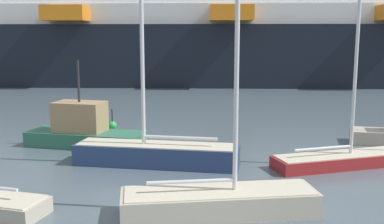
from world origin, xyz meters
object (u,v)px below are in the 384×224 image
Objects in this scene: sailboat_2 at (219,199)px; fishing_boat_1 at (84,130)px; sailboat_3 at (341,156)px; cruise_ship at (226,24)px; sailboat_5 at (156,151)px; channel_buoy_2 at (112,125)px.

sailboat_2 reaches higher than fishing_boat_1.
sailboat_2 is 0.92× the size of sailboat_3.
sailboat_5 is at bearing -96.59° from cruise_ship.
cruise_ship is at bearing -92.02° from fishing_boat_1.
sailboat_2 is 1.43× the size of fishing_boat_1.
sailboat_3 is 7.82× the size of channel_buoy_2.
channel_buoy_2 is (0.86, 4.06, -0.55)m from fishing_boat_1.
sailboat_5 reaches higher than sailboat_3.
sailboat_2 reaches higher than channel_buoy_2.
sailboat_5 is 38.47m from cruise_ship.
sailboat_5 is at bearing 161.82° from sailboat_3.
fishing_boat_1 is 5.03× the size of channel_buoy_2.
channel_buoy_2 is at bearing 128.64° from sailboat_3.
sailboat_3 is at bearing -172.04° from sailboat_5.
fishing_boat_1 is at bearing -103.73° from cruise_ship.
fishing_boat_1 is at bearing -101.92° from channel_buoy_2.
sailboat_5 is 9.21× the size of channel_buoy_2.
sailboat_2 is 7.16× the size of channel_buoy_2.
sailboat_2 is at bearing -92.35° from cruise_ship.
cruise_ship is (4.79, 42.87, 6.49)m from sailboat_2.
cruise_ship reaches higher than fishing_boat_1.
sailboat_2 is 14.16m from channel_buoy_2.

